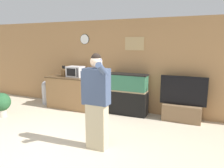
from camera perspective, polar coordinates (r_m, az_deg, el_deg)
ground_plane at (r=4.22m, az=-16.03°, el=-17.46°), size 18.00×18.00×0.00m
wall_back_paneled at (r=6.38m, az=1.31°, el=4.86°), size 10.00×0.08×2.60m
counter_island at (r=6.68m, az=-9.83°, el=-2.18°), size 1.65×0.68×0.96m
microwave at (r=6.56m, az=-9.53°, el=3.23°), size 0.48×0.35×0.31m
knife_block at (r=6.84m, az=-12.53°, el=3.09°), size 0.13×0.11×0.31m
aquarium_on_stand at (r=6.02m, az=4.02°, el=-2.64°), size 1.11×0.38×1.13m
tv_on_stand at (r=5.81m, az=17.80°, el=-5.98°), size 1.14×0.40×1.15m
person_standing at (r=3.98m, az=-4.15°, el=-4.34°), size 0.56×0.42×1.78m
potted_plant at (r=6.53m, az=-26.94°, el=-4.44°), size 0.49×0.49×0.65m
trash_bin at (r=7.34m, az=-16.90°, el=-2.07°), size 0.24×0.24×0.75m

